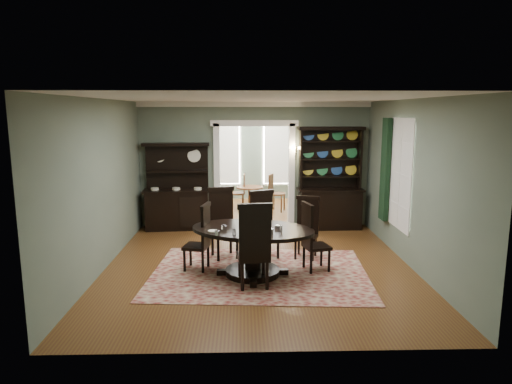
% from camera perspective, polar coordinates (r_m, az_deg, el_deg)
% --- Properties ---
extents(room, '(5.51, 6.01, 3.01)m').
position_cam_1_polar(room, '(8.07, 0.30, 1.47)').
color(room, brown).
rests_on(room, ground).
extents(parlor, '(3.51, 3.50, 3.01)m').
position_cam_1_polar(parlor, '(13.52, -0.47, 4.71)').
color(parlor, brown).
rests_on(parlor, ground).
extents(doorway_trim, '(2.08, 0.25, 2.57)m').
position_cam_1_polar(doorway_trim, '(10.99, -0.21, 4.00)').
color(doorway_trim, white).
rests_on(doorway_trim, floor).
extents(right_window, '(0.15, 1.47, 2.12)m').
position_cam_1_polar(right_window, '(9.41, 16.74, 2.43)').
color(right_window, white).
rests_on(right_window, wall_right).
extents(wall_sconce, '(0.27, 0.21, 0.21)m').
position_cam_1_polar(wall_sconce, '(10.88, 4.84, 5.33)').
color(wall_sconce, '#B88531').
rests_on(wall_sconce, back_wall_right).
extents(rug, '(3.88, 2.96, 0.01)m').
position_cam_1_polar(rug, '(8.06, 0.43, -10.07)').
color(rug, maroon).
rests_on(rug, floor).
extents(dining_table, '(2.41, 2.41, 0.83)m').
position_cam_1_polar(dining_table, '(7.80, -0.44, -6.34)').
color(dining_table, black).
rests_on(dining_table, rug).
extents(centerpiece, '(1.25, 0.80, 0.21)m').
position_cam_1_polar(centerpiece, '(7.65, -1.00, -4.24)').
color(centerpiece, silver).
rests_on(centerpiece, dining_table).
extents(chair_far_left, '(0.63, 0.62, 1.35)m').
position_cam_1_polar(chair_far_left, '(8.82, -4.21, -3.55)').
color(chair_far_left, black).
rests_on(chair_far_left, rug).
extents(chair_far_mid, '(0.61, 0.59, 1.29)m').
position_cam_1_polar(chair_far_mid, '(8.80, 0.93, -3.78)').
color(chair_far_mid, black).
rests_on(chair_far_mid, rug).
extents(chair_far_right, '(0.54, 0.53, 1.18)m').
position_cam_1_polar(chair_far_right, '(8.82, 6.39, -4.17)').
color(chair_far_right, black).
rests_on(chair_far_right, rug).
extents(chair_end_left, '(0.50, 0.52, 1.20)m').
position_cam_1_polar(chair_end_left, '(8.09, -6.82, -5.42)').
color(chair_end_left, black).
rests_on(chair_end_left, rug).
extents(chair_end_right, '(0.52, 0.54, 1.22)m').
position_cam_1_polar(chair_end_right, '(8.05, 6.94, -5.42)').
color(chair_end_right, black).
rests_on(chair_end_right, rug).
extents(chair_near, '(0.57, 0.55, 1.41)m').
position_cam_1_polar(chair_near, '(7.15, -0.23, -6.53)').
color(chair_near, black).
rests_on(chair_near, rug).
extents(sideboard, '(1.59, 0.67, 2.05)m').
position_cam_1_polar(sideboard, '(11.00, -9.83, -0.90)').
color(sideboard, black).
rests_on(sideboard, floor).
extents(welsh_dresser, '(1.57, 0.61, 2.43)m').
position_cam_1_polar(welsh_dresser, '(11.03, 9.21, 0.01)').
color(welsh_dresser, black).
rests_on(welsh_dresser, floor).
extents(parlor_table, '(0.75, 0.75, 0.70)m').
position_cam_1_polar(parlor_table, '(12.79, -0.77, -0.40)').
color(parlor_table, '#5D2F1A').
rests_on(parlor_table, parlor_floor).
extents(parlor_chair_left, '(0.44, 0.44, 1.03)m').
position_cam_1_polar(parlor_chair_left, '(12.87, -2.00, 0.11)').
color(parlor_chair_left, '#5D2F1A').
rests_on(parlor_chair_left, parlor_floor).
extents(parlor_chair_right, '(0.49, 0.48, 1.04)m').
position_cam_1_polar(parlor_chair_right, '(12.80, 2.40, 0.06)').
color(parlor_chair_right, '#5D2F1A').
rests_on(parlor_chair_right, parlor_floor).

